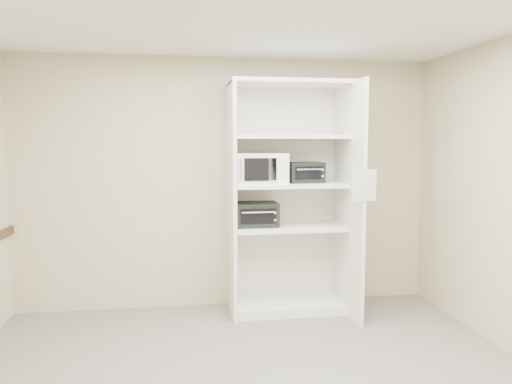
{
  "coord_description": "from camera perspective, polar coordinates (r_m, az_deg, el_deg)",
  "views": [
    {
      "loc": [
        -0.51,
        -3.4,
        1.79
      ],
      "look_at": [
        0.22,
        1.38,
        1.31
      ],
      "focal_mm": 35.0,
      "sensor_mm": 36.0,
      "label": 1
    }
  ],
  "objects": [
    {
      "name": "ceiling",
      "position": [
        3.56,
        -0.22,
        20.46
      ],
      "size": [
        4.5,
        4.0,
        0.01
      ],
      "primitive_type": "cube",
      "color": "white"
    },
    {
      "name": "wall_back",
      "position": [
        5.44,
        -3.32,
        1.02
      ],
      "size": [
        4.5,
        0.02,
        2.7
      ],
      "primitive_type": "cube",
      "color": "#BFAF8C",
      "rests_on": "ground"
    },
    {
      "name": "wall_front",
      "position": [
        1.56,
        10.94,
        -10.97
      ],
      "size": [
        4.5,
        0.02,
        2.7
      ],
      "primitive_type": "cube",
      "color": "#BFAF8C",
      "rests_on": "ground"
    },
    {
      "name": "shelving_unit",
      "position": [
        5.28,
        4.21,
        -1.53
      ],
      "size": [
        1.24,
        0.92,
        2.42
      ],
      "color": "white",
      "rests_on": "floor"
    },
    {
      "name": "microwave",
      "position": [
        5.14,
        0.49,
        2.72
      ],
      "size": [
        0.52,
        0.4,
        0.31
      ],
      "primitive_type": "cube",
      "rotation": [
        0.0,
        0.0,
        0.0
      ],
      "color": "white",
      "rests_on": "shelving_unit"
    },
    {
      "name": "toaster_oven_upper",
      "position": [
        5.31,
        5.54,
        2.25
      ],
      "size": [
        0.4,
        0.32,
        0.21
      ],
      "primitive_type": "cube",
      "rotation": [
        0.0,
        0.0,
        0.13
      ],
      "color": "black",
      "rests_on": "shelving_unit"
    },
    {
      "name": "toaster_oven_lower",
      "position": [
        5.23,
        -0.01,
        -2.56
      ],
      "size": [
        0.44,
        0.34,
        0.25
      ],
      "primitive_type": "cube",
      "rotation": [
        0.0,
        0.0,
        0.0
      ],
      "color": "black",
      "rests_on": "shelving_unit"
    },
    {
      "name": "paper_sign",
      "position": [
        4.81,
        12.29,
        0.73
      ],
      "size": [
        0.23,
        0.02,
        0.29
      ],
      "primitive_type": "cube",
      "rotation": [
        0.0,
        0.0,
        0.04
      ],
      "color": "white",
      "rests_on": "shelving_unit"
    }
  ]
}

